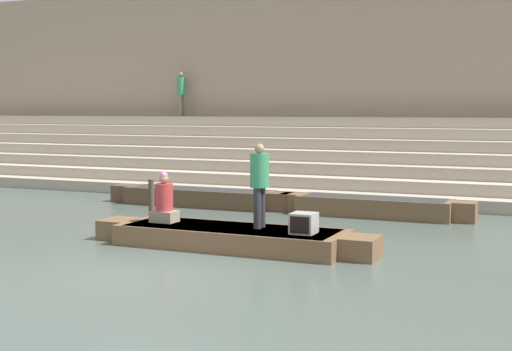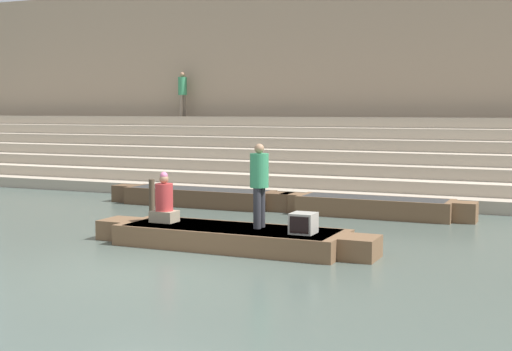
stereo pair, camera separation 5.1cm
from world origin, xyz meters
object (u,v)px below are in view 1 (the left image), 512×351
object	(u,v)px
rowboat_main	(231,237)
person_standing	(259,180)
person_rowing	(164,202)
person_on_steps	(181,91)
tv_set	(304,223)
moored_boat_shore	(199,197)
mooring_post	(151,199)
moored_boat_distant	(374,206)

from	to	relation	value
rowboat_main	person_standing	bearing A→B (deg)	16.20
person_standing	person_rowing	xyz separation A→B (m)	(-2.04, -0.11, -0.53)
rowboat_main	person_rowing	world-z (taller)	person_rowing
person_on_steps	rowboat_main	bearing A→B (deg)	131.40
person_standing	person_rowing	distance (m)	2.11
person_standing	tv_set	distance (m)	1.25
moored_boat_shore	mooring_post	world-z (taller)	mooring_post
rowboat_main	mooring_post	xyz separation A→B (m)	(-3.33, 2.47, 0.27)
person_standing	moored_boat_shore	xyz separation A→B (m)	(-3.96, 4.90, -1.07)
person_on_steps	moored_boat_distant	bearing A→B (deg)	152.97
person_standing	moored_boat_distant	xyz separation A→B (m)	(0.98, 4.91, -1.07)
person_rowing	mooring_post	bearing A→B (deg)	118.48
person_rowing	mooring_post	world-z (taller)	person_rowing
person_on_steps	tv_set	bearing A→B (deg)	136.16
person_standing	mooring_post	size ratio (longest dim) A/B	1.66
rowboat_main	person_on_steps	distance (m)	14.01
tv_set	moored_boat_distant	size ratio (longest dim) A/B	0.09
moored_boat_distant	person_on_steps	bearing A→B (deg)	139.66
tv_set	moored_boat_distant	bearing A→B (deg)	90.73
rowboat_main	moored_boat_shore	bearing A→B (deg)	124.52
person_standing	person_on_steps	distance (m)	13.98
person_standing	mooring_post	distance (m)	4.58
rowboat_main	moored_boat_distant	xyz separation A→B (m)	(1.52, 5.06, 0.04)
rowboat_main	person_on_steps	xyz separation A→B (m)	(-7.54, 11.38, 3.15)
moored_boat_distant	mooring_post	size ratio (longest dim) A/B	5.06
person_rowing	moored_boat_distant	bearing A→B (deg)	50.54
tv_set	mooring_post	bearing A→B (deg)	152.85
moored_boat_shore	mooring_post	bearing A→B (deg)	-90.02
person_on_steps	person_standing	bearing A→B (deg)	133.59
person_standing	person_rowing	size ratio (longest dim) A/B	1.59
mooring_post	person_on_steps	size ratio (longest dim) A/B	0.58
tv_set	moored_boat_shore	size ratio (longest dim) A/B	0.08
person_standing	moored_boat_distant	world-z (taller)	person_standing
moored_boat_distant	tv_set	bearing A→B (deg)	-95.40
mooring_post	rowboat_main	bearing A→B (deg)	-36.52
mooring_post	person_on_steps	distance (m)	10.27
moored_boat_shore	person_standing	bearing A→B (deg)	-53.15
moored_boat_shore	person_on_steps	xyz separation A→B (m)	(-4.12, 6.33, 3.11)
mooring_post	moored_boat_distant	bearing A→B (deg)	28.15
tv_set	person_rowing	bearing A→B (deg)	178.19
person_standing	person_on_steps	bearing A→B (deg)	112.70
person_standing	moored_boat_distant	size ratio (longest dim) A/B	0.33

